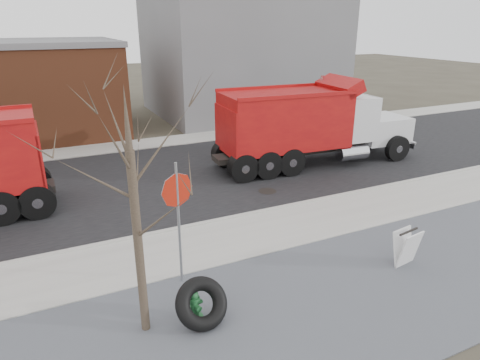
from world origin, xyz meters
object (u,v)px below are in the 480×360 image
dump_truck_red_a (310,122)px  truck_tire (202,304)px  fire_hydrant (194,306)px  sandwich_board (406,248)px  stop_sign (178,204)px

dump_truck_red_a → truck_tire: bearing=-131.4°
dump_truck_red_a → fire_hydrant: bearing=-132.5°
fire_hydrant → sandwich_board: bearing=-18.9°
fire_hydrant → stop_sign: size_ratio=0.23×
stop_sign → dump_truck_red_a: bearing=44.4°
truck_tire → stop_sign: (0.12, 1.75, 1.62)m
sandwich_board → dump_truck_red_a: size_ratio=0.10×
sandwich_board → stop_sign: bearing=153.1°
stop_sign → dump_truck_red_a: 10.60m
truck_tire → sandwich_board: bearing=-1.3°
stop_sign → sandwich_board: stop_sign is taller
fire_hydrant → stop_sign: (0.21, 1.53, 1.80)m
sandwich_board → fire_hydrant: bearing=168.1°
stop_sign → sandwich_board: size_ratio=3.13×
sandwich_board → dump_truck_red_a: dump_truck_red_a is taller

